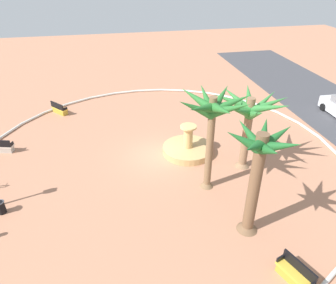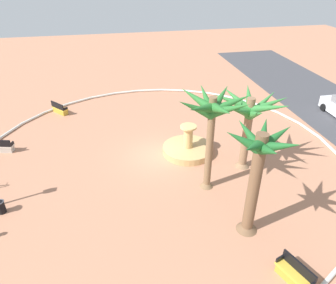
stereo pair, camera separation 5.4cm
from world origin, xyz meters
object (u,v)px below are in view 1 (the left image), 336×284
Objects in this scene: bench_east at (60,110)px; bench_west at (1,147)px; palm_tree_mid_plaza at (212,114)px; fountain at (188,149)px; trash_bin at (1,207)px; palm_tree_by_curb at (249,113)px; palm_tree_near_fountain at (258,163)px; bench_north at (295,275)px.

bench_east is 0.92× the size of bench_west.
palm_tree_mid_plaza reaches higher than bench_west.
bench_east is at bearing -132.21° from fountain.
palm_tree_mid_plaza is 11.82m from trash_bin.
bench_east is 6.49m from bench_west.
palm_tree_by_curb reaches higher than bench_east.
trash_bin is (1.52, -13.84, -3.33)m from palm_tree_by_curb.
fountain is 5.05m from palm_tree_by_curb.
fountain is 8.28m from palm_tree_near_fountain.
bench_east is 2.11× the size of trash_bin.
palm_tree_by_curb is 16.38m from bench_west.
palm_tree_mid_plaza is at bearing 89.97° from trash_bin.
fountain reaches higher than bench_west.
palm_tree_by_curb is at bearing 52.87° from fountain.
bench_north reaches higher than trash_bin.
palm_tree_mid_plaza is (-3.61, -0.91, 0.68)m from palm_tree_near_fountain.
palm_tree_mid_plaza reaches higher than trash_bin.
fountain is at bearing -170.51° from bench_north.
palm_tree_near_fountain reaches higher than bench_west.
palm_tree_by_curb is 3.31m from palm_tree_mid_plaza.
bench_west is at bearing -30.60° from bench_east.
palm_tree_near_fountain is 3.33× the size of bench_north.
bench_west and bench_north have the same top height.
palm_tree_mid_plaza is at bearing -61.45° from palm_tree_by_curb.
bench_east is (-11.95, -9.18, -4.25)m from palm_tree_mid_plaza.
bench_west is at bearing -126.69° from palm_tree_near_fountain.
bench_east is at bearing -142.46° from palm_tree_mid_plaza.
fountain is at bearing -127.13° from palm_tree_by_curb.
palm_tree_mid_plaza is 15.65m from bench_east.
trash_bin is (-0.01, -11.04, -4.21)m from palm_tree_mid_plaza.
bench_west is (5.58, -3.30, 0.00)m from bench_east.
palm_tree_mid_plaza is at bearing 37.54° from bench_east.
trash_bin is (3.76, -10.88, 0.09)m from fountain.
fountain reaches higher than bench_north.
palm_tree_mid_plaza is at bearing 62.98° from bench_west.
palm_tree_near_fountain is 0.96× the size of palm_tree_mid_plaza.
palm_tree_near_fountain is at bearing 8.22° from fountain.
bench_east and bench_north have the same top height.
bench_east is 12.09m from trash_bin.
palm_tree_by_curb is at bearing 118.55° from palm_tree_mid_plaza.
palm_tree_near_fountain is 3.33× the size of bench_west.
palm_tree_near_fountain reaches higher than bench_north.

